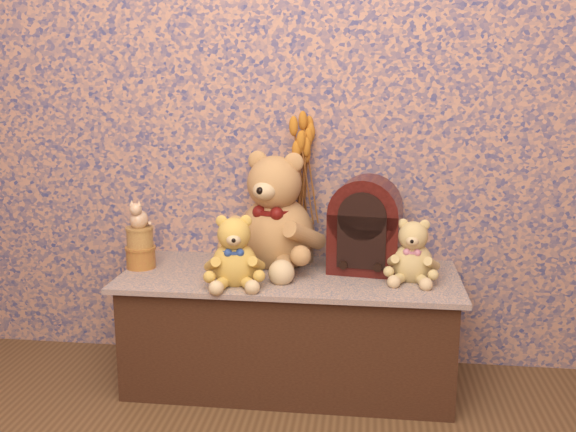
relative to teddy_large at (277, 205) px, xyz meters
name	(u,v)px	position (x,y,z in m)	size (l,w,h in m)	color
display_shelf	(290,329)	(0.06, -0.11, -0.48)	(1.30, 0.54, 0.45)	#34496B
teddy_large	(277,205)	(0.00, 0.00, 0.00)	(0.39, 0.47, 0.50)	#A3753F
teddy_medium	(234,247)	(-0.12, -0.26, -0.11)	(0.22, 0.26, 0.28)	gold
teddy_small	(413,247)	(0.53, -0.13, -0.12)	(0.20, 0.24, 0.25)	tan
cathedral_radio	(365,224)	(0.35, -0.03, -0.06)	(0.27, 0.19, 0.37)	#390E0A
ceramic_vase	(301,240)	(0.09, 0.07, -0.16)	(0.11, 0.11, 0.18)	tan
dried_stalks	(301,171)	(0.09, 0.07, 0.13)	(0.21, 0.21, 0.40)	#C3701F
biscuit_tin_lower	(141,257)	(-0.54, -0.10, -0.21)	(0.12, 0.12, 0.08)	gold
biscuit_tin_upper	(140,238)	(-0.54, -0.10, -0.12)	(0.10, 0.10, 0.08)	#DCC360
cat_figurine	(139,213)	(-0.54, -0.10, -0.03)	(0.08, 0.09, 0.12)	silver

